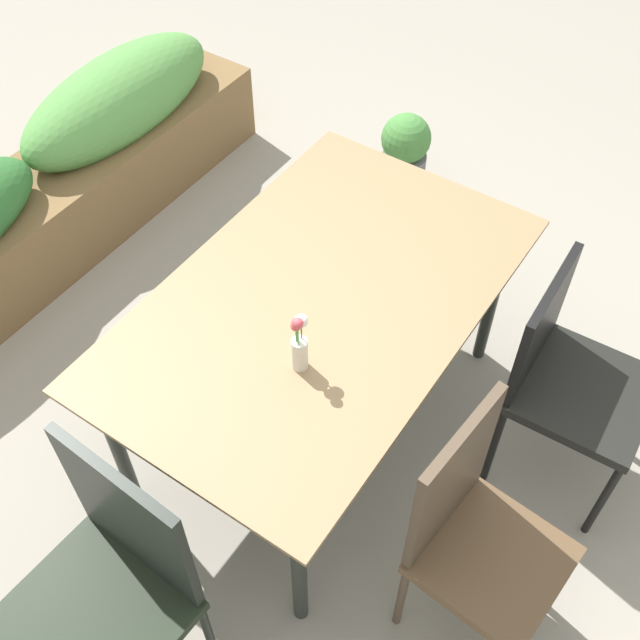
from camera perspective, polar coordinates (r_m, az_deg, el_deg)
The scene contains 8 objects.
ground_plane at distance 3.16m, azimuth 0.53°, elevation -7.43°, with size 12.00×12.00×0.00m, color gray.
dining_table at distance 2.60m, azimuth -0.00°, elevation 0.77°, with size 1.56×0.97×0.75m.
chair_near_right at distance 2.77m, azimuth 17.81°, elevation -3.78°, with size 0.46×0.46×0.91m.
chair_end_left at distance 2.34m, azimuth -15.47°, elevation -18.30°, with size 0.50×0.50×0.99m.
chair_near_left at distance 2.38m, azimuth 11.35°, elevation -14.97°, with size 0.44×0.44×0.97m.
flower_vase at distance 2.29m, azimuth -1.55°, elevation -1.67°, with size 0.06×0.05×0.24m.
planter_box at distance 3.79m, azimuth -19.98°, elevation 8.75°, with size 2.58×0.48×0.73m.
potted_plant at distance 3.96m, azimuth 6.25°, elevation 11.99°, with size 0.25×0.25×0.48m.
Camera 1 is at (-1.43, -0.93, 2.66)m, focal length 43.30 mm.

